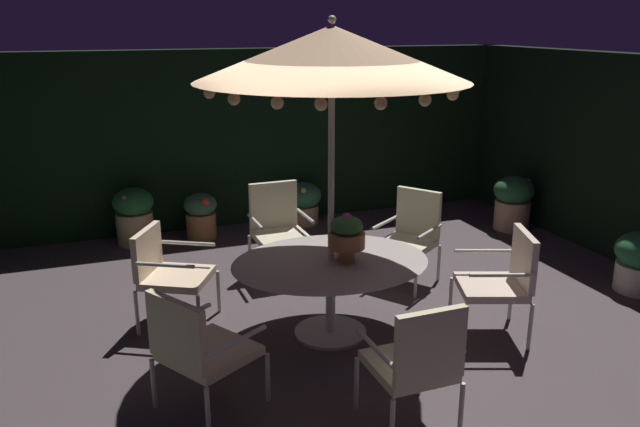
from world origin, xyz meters
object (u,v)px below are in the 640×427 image
(patio_dining_table, at_px, (331,274))
(centerpiece_planter, at_px, (346,235))
(potted_plant_right_near, at_px, (513,201))
(potted_plant_back_right, at_px, (201,214))
(patio_umbrella, at_px, (332,54))
(patio_chair_northeast, at_px, (503,277))
(potted_plant_right_far, at_px, (302,201))
(patio_chair_east, at_px, (411,232))
(patio_chair_south, at_px, (167,269))
(patio_chair_southeast, at_px, (278,224))
(patio_chair_north, at_px, (417,359))
(potted_plant_back_left, at_px, (134,214))
(patio_chair_southwest, at_px, (197,346))

(patio_dining_table, relative_size, centerpiece_planter, 4.02)
(potted_plant_right_near, bearing_deg, patio_dining_table, -149.78)
(potted_plant_back_right, bearing_deg, patio_umbrella, -78.55)
(patio_chair_northeast, bearing_deg, potted_plant_right_far, 99.37)
(patio_umbrella, xyz_separation_m, potted_plant_right_near, (3.52, 2.05, -2.14))
(patio_umbrella, xyz_separation_m, patio_chair_east, (1.30, 0.90, -1.97))
(patio_chair_northeast, xyz_separation_m, patio_chair_south, (-2.86, 1.30, -0.02))
(patio_chair_east, height_order, potted_plant_right_far, patio_chair_east)
(patio_chair_east, xyz_separation_m, patio_chair_southeast, (-1.34, 0.68, 0.03))
(centerpiece_planter, relative_size, patio_chair_north, 0.45)
(potted_plant_right_far, bearing_deg, potted_plant_back_left, -178.61)
(patio_chair_southeast, bearing_deg, patio_chair_southwest, -118.95)
(potted_plant_right_far, bearing_deg, patio_umbrella, -104.27)
(potted_plant_back_left, bearing_deg, patio_umbrella, -65.40)
(patio_chair_northeast, height_order, potted_plant_back_right, patio_chair_northeast)
(patio_chair_northeast, relative_size, potted_plant_back_right, 1.62)
(potted_plant_right_near, bearing_deg, patio_chair_southeast, -172.46)
(patio_chair_northeast, height_order, patio_chair_south, patio_chair_northeast)
(patio_dining_table, xyz_separation_m, patio_chair_south, (-1.37, 0.76, -0.05))
(patio_dining_table, distance_m, potted_plant_back_right, 3.25)
(patio_dining_table, height_order, patio_chair_northeast, patio_chair_northeast)
(patio_chair_north, height_order, patio_chair_southwest, patio_chair_north)
(patio_chair_northeast, relative_size, patio_chair_southeast, 0.94)
(patio_dining_table, bearing_deg, centerpiece_planter, -33.45)
(patio_chair_southeast, relative_size, potted_plant_back_right, 1.71)
(patio_chair_northeast, bearing_deg, centerpiece_planter, 161.11)
(patio_chair_south, height_order, potted_plant_right_far, patio_chair_south)
(centerpiece_planter, distance_m, patio_chair_east, 1.59)
(patio_dining_table, bearing_deg, patio_chair_south, 151.16)
(patio_chair_south, height_order, potted_plant_back_right, patio_chair_south)
(patio_chair_east, bearing_deg, patio_umbrella, -145.48)
(potted_plant_right_far, bearing_deg, patio_chair_south, -130.92)
(centerpiece_planter, xyz_separation_m, potted_plant_right_far, (0.73, 3.39, -0.67))
(patio_chair_north, xyz_separation_m, potted_plant_right_near, (3.49, 3.63, -0.17))
(patio_chair_southeast, bearing_deg, potted_plant_back_left, 130.95)
(potted_plant_right_near, bearing_deg, patio_chair_north, -133.88)
(patio_chair_southwest, relative_size, potted_plant_back_right, 1.57)
(patio_chair_southeast, bearing_deg, patio_chair_south, -148.48)
(patio_chair_north, relative_size, patio_chair_northeast, 1.01)
(patio_chair_southwest, bearing_deg, centerpiece_planter, 26.48)
(patio_chair_southwest, bearing_deg, patio_umbrella, 30.86)
(potted_plant_right_near, bearing_deg, patio_chair_northeast, -128.15)
(patio_chair_southeast, relative_size, potted_plant_right_near, 1.40)
(potted_plant_right_near, xyz_separation_m, potted_plant_back_right, (-4.16, 1.12, -0.08))
(patio_dining_table, height_order, patio_umbrella, patio_umbrella)
(patio_chair_north, distance_m, potted_plant_back_right, 4.80)
(patio_chair_north, xyz_separation_m, patio_chair_southwest, (-1.38, 0.77, -0.03))
(patio_chair_north, distance_m, patio_chair_southeast, 3.16)
(patio_dining_table, height_order, patio_chair_south, patio_chair_south)
(patio_dining_table, relative_size, patio_umbrella, 0.64)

